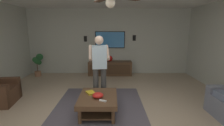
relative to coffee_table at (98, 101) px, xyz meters
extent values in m
plane|color=tan|center=(-0.26, -0.16, -0.30)|extent=(8.71, 8.71, 0.00)
cube|color=#B2B7AD|center=(3.42, -0.16, 1.01)|extent=(0.10, 6.63, 2.60)
cube|color=#514C56|center=(0.20, 0.00, -0.29)|extent=(2.60, 2.07, 0.01)
cube|color=#472D1E|center=(0.81, 2.54, -0.02)|extent=(0.26, 0.81, 0.56)
cube|color=#513823|center=(0.00, 0.00, 0.05)|extent=(1.00, 0.80, 0.10)
cylinder|color=#513823|center=(0.42, -0.32, -0.15)|extent=(0.07, 0.07, 0.30)
cylinder|color=#513823|center=(0.42, 0.32, -0.15)|extent=(0.07, 0.07, 0.30)
cylinder|color=#513823|center=(-0.42, -0.32, -0.15)|extent=(0.07, 0.07, 0.30)
cylinder|color=#513823|center=(-0.42, 0.32, -0.15)|extent=(0.07, 0.07, 0.30)
cube|color=#452F1E|center=(0.00, 0.00, -0.20)|extent=(0.88, 0.68, 0.03)
cube|color=#513823|center=(3.09, -0.22, -0.02)|extent=(0.44, 1.70, 0.55)
cube|color=#412C1C|center=(2.86, -0.22, -0.02)|extent=(0.01, 1.56, 0.39)
cube|color=black|center=(3.33, -0.22, 1.09)|extent=(0.05, 1.18, 0.67)
cube|color=#347BC3|center=(3.30, -0.22, 1.09)|extent=(0.01, 1.12, 0.61)
cylinder|color=#3F3F3F|center=(0.80, -0.08, 0.11)|extent=(0.14, 0.14, 0.82)
cylinder|color=#3F3F3F|center=(0.77, 0.12, 0.11)|extent=(0.14, 0.14, 0.82)
cube|color=silver|center=(0.78, 0.02, 0.81)|extent=(0.27, 0.39, 0.58)
sphere|color=beige|center=(0.78, 0.02, 1.23)|extent=(0.22, 0.22, 0.22)
cylinder|color=beige|center=(0.99, -0.17, 0.90)|extent=(0.49, 0.15, 0.37)
cylinder|color=beige|center=(0.93, 0.26, 0.90)|extent=(0.49, 0.15, 0.37)
cube|color=white|center=(1.16, 0.07, 0.80)|extent=(0.05, 0.05, 0.16)
cylinder|color=#9E6B4C|center=(2.92, 2.60, -0.20)|extent=(0.23, 0.23, 0.19)
cylinder|color=brown|center=(2.92, 2.60, 0.06)|extent=(0.03, 0.03, 0.32)
sphere|color=#235B2D|center=(2.89, 2.57, 0.30)|extent=(0.22, 0.22, 0.22)
sphere|color=#235B2D|center=(2.99, 2.55, 0.24)|extent=(0.19, 0.19, 0.19)
sphere|color=#235B2D|center=(2.96, 2.50, 0.45)|extent=(0.26, 0.26, 0.26)
sphere|color=#235B2D|center=(2.87, 2.65, 0.36)|extent=(0.19, 0.19, 0.19)
ellipsoid|color=red|center=(-0.09, -0.01, 0.16)|extent=(0.23, 0.23, 0.10)
cube|color=white|center=(-0.26, -0.12, 0.12)|extent=(0.10, 0.15, 0.02)
cube|color=gold|center=(0.14, 0.18, 0.12)|extent=(0.27, 0.25, 0.04)
sphere|color=red|center=(3.11, -0.21, 0.36)|extent=(0.22, 0.22, 0.22)
cube|color=black|center=(3.34, -1.18, 1.16)|extent=(0.06, 0.12, 0.22)
cube|color=black|center=(3.34, 0.77, 1.13)|extent=(0.06, 0.12, 0.22)
sphere|color=silver|center=(-0.53, -0.27, 1.91)|extent=(0.16, 0.16, 0.16)
cube|color=brown|center=(-0.25, -0.13, 2.01)|extent=(0.56, 0.35, 0.02)
camera|label=1|loc=(-3.30, -0.30, 1.50)|focal=26.48mm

